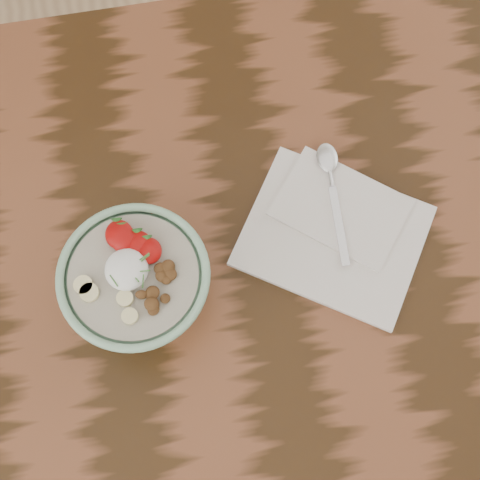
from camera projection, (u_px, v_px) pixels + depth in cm
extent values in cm
cube|color=#321E0C|center=(261.00, 262.00, 94.21)|extent=(160.00, 90.00, 4.00)
cylinder|color=#8AB996|center=(144.00, 295.00, 90.03)|extent=(8.29, 8.29, 1.18)
torus|color=#8AB996|center=(133.00, 275.00, 80.87)|extent=(18.85, 18.85, 1.09)
cylinder|color=beige|center=(134.00, 277.00, 81.43)|extent=(15.98, 15.98, 0.99)
ellipsoid|color=white|center=(127.00, 270.00, 80.15)|extent=(5.31, 5.31, 2.92)
ellipsoid|color=#9E0807|center=(149.00, 251.00, 81.09)|extent=(3.11, 3.42, 1.71)
cone|color=#286623|center=(147.00, 239.00, 81.25)|extent=(1.40, 1.03, 1.52)
ellipsoid|color=#9E0807|center=(139.00, 244.00, 81.40)|extent=(3.04, 3.35, 1.67)
cone|color=#286623|center=(137.00, 233.00, 81.55)|extent=(1.40, 1.03, 1.52)
ellipsoid|color=#9E0807|center=(124.00, 239.00, 81.54)|extent=(3.27, 3.60, 1.80)
cone|color=#286623|center=(122.00, 227.00, 81.72)|extent=(1.40, 1.03, 1.52)
ellipsoid|color=#9E0807|center=(119.00, 234.00, 81.66)|extent=(3.46, 3.80, 1.90)
cone|color=#286623|center=(117.00, 222.00, 81.87)|extent=(1.40, 1.03, 1.52)
cylinder|color=beige|center=(125.00, 298.00, 79.64)|extent=(2.03, 2.03, 0.70)
cylinder|color=beige|center=(130.00, 316.00, 78.95)|extent=(2.00, 2.00, 0.70)
cylinder|color=beige|center=(89.00, 293.00, 79.87)|extent=(2.33, 2.33, 0.70)
cylinder|color=beige|center=(83.00, 285.00, 80.17)|extent=(2.35, 2.35, 0.70)
ellipsoid|color=brown|center=(165.00, 298.00, 79.60)|extent=(1.77, 1.77, 0.98)
ellipsoid|color=brown|center=(152.00, 304.00, 79.15)|extent=(2.55, 2.58, 1.36)
ellipsoid|color=brown|center=(160.00, 269.00, 80.67)|extent=(1.84, 1.79, 1.16)
ellipsoid|color=brown|center=(170.00, 274.00, 80.37)|extent=(2.47, 2.45, 0.99)
ellipsoid|color=brown|center=(168.00, 267.00, 80.71)|extent=(2.37, 2.40, 1.30)
ellipsoid|color=brown|center=(162.00, 276.00, 80.37)|extent=(2.18, 2.20, 1.24)
ellipsoid|color=brown|center=(154.00, 310.00, 79.06)|extent=(2.01, 1.96, 0.94)
ellipsoid|color=brown|center=(142.00, 295.00, 79.64)|extent=(1.78, 1.45, 1.20)
ellipsoid|color=brown|center=(166.00, 279.00, 80.29)|extent=(1.97, 2.00, 1.16)
ellipsoid|color=brown|center=(152.00, 293.00, 79.65)|extent=(2.51, 2.51, 0.91)
cylinder|color=#417732|center=(122.00, 265.00, 79.32)|extent=(1.16, 0.49, 0.22)
cylinder|color=#417732|center=(136.00, 278.00, 78.78)|extent=(0.78, 1.07, 0.22)
cylinder|color=#417732|center=(122.00, 258.00, 79.60)|extent=(0.98, 0.72, 0.22)
cylinder|color=#417732|center=(120.00, 274.00, 78.97)|extent=(0.60, 1.32, 0.23)
cylinder|color=#417732|center=(121.00, 268.00, 79.20)|extent=(0.18, 1.05, 0.22)
cylinder|color=#417732|center=(128.00, 269.00, 79.15)|extent=(0.99, 0.61, 0.22)
cylinder|color=#417732|center=(144.00, 257.00, 79.65)|extent=(1.41, 0.83, 0.23)
cylinder|color=#417732|center=(145.00, 258.00, 79.60)|extent=(1.20, 0.81, 0.22)
cylinder|color=#417732|center=(143.00, 281.00, 78.67)|extent=(0.51, 1.65, 0.24)
cylinder|color=#417732|center=(114.00, 281.00, 78.69)|extent=(0.91, 1.64, 0.24)
cylinder|color=#417732|center=(130.00, 272.00, 79.03)|extent=(1.01, 1.64, 0.24)
cylinder|color=#417732|center=(145.00, 271.00, 79.07)|extent=(1.36, 0.28, 0.23)
cube|color=white|center=(333.00, 236.00, 92.88)|extent=(30.56, 29.26, 0.92)
cube|color=white|center=(341.00, 208.00, 93.45)|extent=(21.06, 20.31, 0.55)
cube|color=silver|center=(339.00, 226.00, 92.11)|extent=(1.78, 11.71, 0.36)
cylinder|color=silver|center=(330.00, 177.00, 94.29)|extent=(0.88, 3.08, 0.71)
ellipsoid|color=silver|center=(327.00, 158.00, 95.10)|extent=(3.37, 4.83, 0.97)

